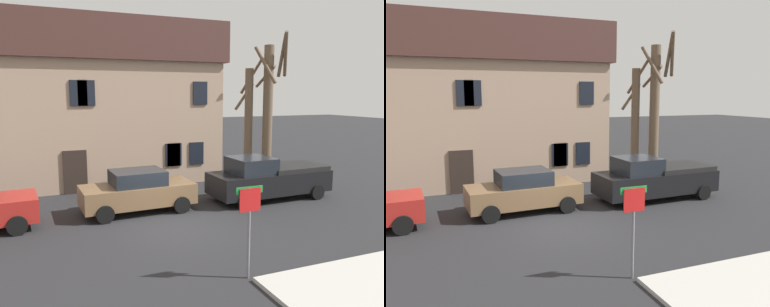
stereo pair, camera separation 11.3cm
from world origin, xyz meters
The scene contains 7 objects.
ground_plane centered at (0.00, 0.00, 0.00)m, with size 120.00×120.00×0.00m, color #262628.
building_main centered at (-1.74, 10.51, 4.34)m, with size 14.23×8.62×8.52m.
tree_bare_near centered at (6.95, 6.76, 3.35)m, with size 1.76×2.09×6.76m.
tree_bare_mid centered at (7.79, 6.05, 4.04)m, with size 2.28×1.84×8.04m.
car_brown_sedan centered at (-0.72, 2.43, 0.86)m, with size 4.59×2.23×1.71m.
pickup_truck_black centered at (5.30, 2.13, 0.96)m, with size 5.64×2.42×1.97m.
street_sign_pole centered at (0.46, -4.35, 1.73)m, with size 0.76×0.07×2.44m.
Camera 2 is at (-4.40, -12.67, 4.75)m, focal length 36.42 mm.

